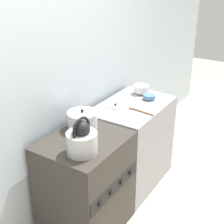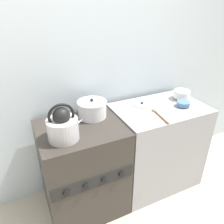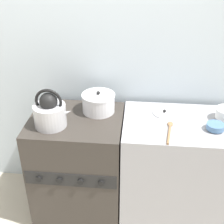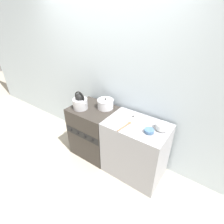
{
  "view_description": "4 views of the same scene",
  "coord_description": "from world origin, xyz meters",
  "px_view_note": "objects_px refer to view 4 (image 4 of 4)",
  "views": [
    {
      "loc": [
        -1.64,
        -1.02,
        2.07
      ],
      "look_at": [
        0.34,
        0.25,
        0.98
      ],
      "focal_mm": 50.0,
      "sensor_mm": 36.0,
      "label": 1
    },
    {
      "loc": [
        -0.4,
        -1.16,
        1.77
      ],
      "look_at": [
        0.26,
        0.25,
        0.96
      ],
      "focal_mm": 35.0,
      "sensor_mm": 36.0,
      "label": 2
    },
    {
      "loc": [
        0.45,
        -1.61,
        2.04
      ],
      "look_at": [
        0.27,
        0.29,
        0.93
      ],
      "focal_mm": 50.0,
      "sensor_mm": 36.0,
      "label": 3
    },
    {
      "loc": [
        1.59,
        -1.45,
        2.2
      ],
      "look_at": [
        0.37,
        0.28,
        0.93
      ],
      "focal_mm": 28.0,
      "sensor_mm": 36.0,
      "label": 4
    }
  ],
  "objects_px": {
    "enamel_bowl": "(162,126)",
    "stove": "(94,131)",
    "kettle": "(80,102)",
    "cooking_pot": "(105,104)",
    "small_ceramic_bowl": "(149,131)",
    "loose_pot_lid": "(133,117)"
  },
  "relations": [
    {
      "from": "loose_pot_lid",
      "to": "enamel_bowl",
      "type": "bearing_deg",
      "value": -6.0
    },
    {
      "from": "enamel_bowl",
      "to": "small_ceramic_bowl",
      "type": "xyz_separation_m",
      "value": [
        -0.1,
        -0.14,
        -0.02
      ]
    },
    {
      "from": "kettle",
      "to": "small_ceramic_bowl",
      "type": "height_order",
      "value": "kettle"
    },
    {
      "from": "kettle",
      "to": "small_ceramic_bowl",
      "type": "relative_size",
      "value": 2.35
    },
    {
      "from": "enamel_bowl",
      "to": "small_ceramic_bowl",
      "type": "bearing_deg",
      "value": -125.36
    },
    {
      "from": "cooking_pot",
      "to": "small_ceramic_bowl",
      "type": "bearing_deg",
      "value": -13.71
    },
    {
      "from": "kettle",
      "to": "cooking_pot",
      "type": "distance_m",
      "value": 0.38
    },
    {
      "from": "stove",
      "to": "kettle",
      "type": "bearing_deg",
      "value": -145.85
    },
    {
      "from": "cooking_pot",
      "to": "small_ceramic_bowl",
      "type": "relative_size",
      "value": 2.07
    },
    {
      "from": "stove",
      "to": "enamel_bowl",
      "type": "height_order",
      "value": "enamel_bowl"
    },
    {
      "from": "stove",
      "to": "kettle",
      "type": "relative_size",
      "value": 3.07
    },
    {
      "from": "stove",
      "to": "loose_pot_lid",
      "type": "distance_m",
      "value": 0.79
    },
    {
      "from": "enamel_bowl",
      "to": "stove",
      "type": "bearing_deg",
      "value": -176.25
    },
    {
      "from": "enamel_bowl",
      "to": "cooking_pot",
      "type": "bearing_deg",
      "value": 176.51
    },
    {
      "from": "kettle",
      "to": "small_ceramic_bowl",
      "type": "xyz_separation_m",
      "value": [
        1.12,
        0.03,
        -0.07
      ]
    },
    {
      "from": "stove",
      "to": "loose_pot_lid",
      "type": "relative_size",
      "value": 5.08
    },
    {
      "from": "small_ceramic_bowl",
      "to": "loose_pot_lid",
      "type": "xyz_separation_m",
      "value": [
        -0.33,
        0.19,
        -0.02
      ]
    },
    {
      "from": "loose_pot_lid",
      "to": "cooking_pot",
      "type": "bearing_deg",
      "value": 178.73
    },
    {
      "from": "stove",
      "to": "loose_pot_lid",
      "type": "height_order",
      "value": "loose_pot_lid"
    },
    {
      "from": "kettle",
      "to": "enamel_bowl",
      "type": "distance_m",
      "value": 1.24
    },
    {
      "from": "enamel_bowl",
      "to": "loose_pot_lid",
      "type": "distance_m",
      "value": 0.44
    },
    {
      "from": "cooking_pot",
      "to": "small_ceramic_bowl",
      "type": "height_order",
      "value": "cooking_pot"
    }
  ]
}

